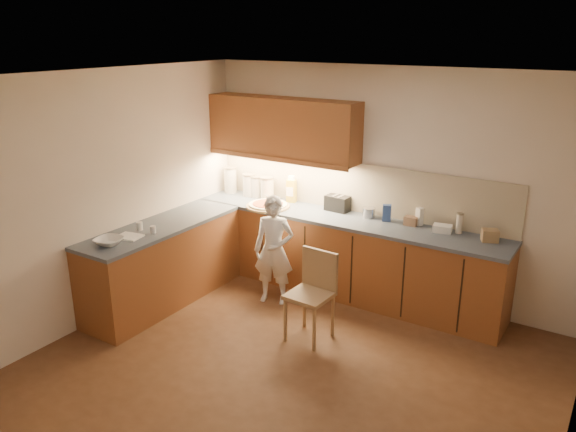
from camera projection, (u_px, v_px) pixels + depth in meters
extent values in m
plane|color=#53321C|center=(291.00, 369.00, 5.13)|extent=(4.50, 4.50, 0.00)
cube|color=beige|center=(386.00, 184.00, 6.33)|extent=(4.50, 0.04, 2.60)
cube|color=beige|center=(101.00, 341.00, 3.12)|extent=(4.50, 0.04, 2.60)
cube|color=beige|center=(110.00, 196.00, 5.87)|extent=(0.04, 4.00, 2.60)
cube|color=white|center=(292.00, 78.00, 4.32)|extent=(4.50, 4.00, 0.04)
cube|color=brown|center=(342.00, 256.00, 6.55)|extent=(3.75, 0.60, 0.88)
cube|color=brown|center=(164.00, 265.00, 6.31)|extent=(0.60, 2.00, 0.88)
cube|color=#434E5F|center=(343.00, 219.00, 6.40)|extent=(3.77, 0.62, 0.04)
cube|color=#434E5F|center=(161.00, 226.00, 6.17)|extent=(0.62, 2.02, 0.04)
cube|color=black|center=(223.00, 239.00, 7.08)|extent=(0.02, 0.01, 0.80)
cube|color=black|center=(262.00, 249.00, 6.78)|extent=(0.02, 0.01, 0.80)
cube|color=black|center=(304.00, 259.00, 6.47)|extent=(0.02, 0.01, 0.80)
cube|color=black|center=(351.00, 270.00, 6.17)|extent=(0.02, 0.01, 0.80)
cube|color=black|center=(403.00, 283.00, 5.86)|extent=(0.02, 0.01, 0.80)
cube|color=black|center=(460.00, 297.00, 5.56)|extent=(0.02, 0.01, 0.80)
cube|color=#B8AC8F|center=(355.00, 187.00, 6.54)|extent=(3.75, 0.02, 0.58)
cube|color=brown|center=(283.00, 128.00, 6.67)|extent=(1.95, 0.35, 0.70)
cube|color=brown|center=(275.00, 159.00, 6.63)|extent=(1.95, 0.02, 0.06)
cylinder|color=tan|center=(268.00, 206.00, 6.77)|extent=(0.53, 0.53, 0.02)
cylinder|color=beige|center=(268.00, 204.00, 6.76)|extent=(0.46, 0.46, 0.02)
cylinder|color=#B73818|center=(268.00, 203.00, 6.76)|extent=(0.37, 0.37, 0.01)
sphere|color=white|center=(270.00, 203.00, 6.68)|extent=(0.07, 0.07, 0.07)
cylinder|color=white|center=(270.00, 203.00, 6.60)|extent=(0.07, 0.12, 0.21)
imported|color=white|center=(274.00, 250.00, 6.24)|extent=(0.52, 0.42, 1.24)
cylinder|color=tan|center=(285.00, 320.00, 5.55)|extent=(0.04, 0.04, 0.45)
cylinder|color=tan|center=(314.00, 330.00, 5.36)|extent=(0.04, 0.04, 0.45)
cylinder|color=tan|center=(304.00, 307.00, 5.81)|extent=(0.04, 0.04, 0.45)
cylinder|color=tan|center=(333.00, 316.00, 5.62)|extent=(0.04, 0.04, 0.45)
cube|color=tan|center=(309.00, 295.00, 5.51)|extent=(0.42, 0.42, 0.04)
cube|color=tan|center=(320.00, 269.00, 5.58)|extent=(0.40, 0.06, 0.40)
imported|color=white|center=(109.00, 241.00, 5.58)|extent=(0.32, 0.32, 0.07)
cylinder|color=beige|center=(230.00, 181.00, 7.34)|extent=(0.16, 0.16, 0.32)
cylinder|color=tan|center=(230.00, 168.00, 7.28)|extent=(0.17, 0.17, 0.02)
cylinder|color=silver|center=(249.00, 186.00, 7.19)|extent=(0.16, 0.16, 0.27)
cylinder|color=gray|center=(249.00, 175.00, 7.14)|extent=(0.17, 0.17, 0.02)
cylinder|color=silver|center=(257.00, 187.00, 7.15)|extent=(0.14, 0.14, 0.25)
cylinder|color=gray|center=(256.00, 177.00, 7.10)|extent=(0.15, 0.15, 0.02)
cylinder|color=beige|center=(267.00, 189.00, 7.06)|extent=(0.17, 0.17, 0.27)
cylinder|color=tan|center=(267.00, 178.00, 7.01)|extent=(0.18, 0.18, 0.02)
cube|color=gold|center=(291.00, 191.00, 6.93)|extent=(0.12, 0.10, 0.28)
cube|color=white|center=(291.00, 178.00, 6.88)|extent=(0.08, 0.06, 0.05)
cube|color=black|center=(337.00, 203.00, 6.60)|extent=(0.29, 0.18, 0.18)
cube|color=#BABBC0|center=(335.00, 195.00, 6.60)|extent=(0.04, 0.12, 0.00)
cube|color=#BABBC0|center=(340.00, 196.00, 6.56)|extent=(0.04, 0.12, 0.00)
cylinder|color=#A5A5AA|center=(369.00, 213.00, 6.38)|extent=(0.14, 0.14, 0.11)
cylinder|color=#A5A5AA|center=(369.00, 208.00, 6.36)|extent=(0.15, 0.15, 0.01)
cube|color=#2F4A8D|center=(387.00, 213.00, 6.25)|extent=(0.11, 0.10, 0.19)
cube|color=#9C7454|center=(411.00, 221.00, 6.12)|extent=(0.14, 0.10, 0.10)
cube|color=white|center=(420.00, 217.00, 6.11)|extent=(0.09, 0.09, 0.20)
cube|color=white|center=(442.00, 229.00, 5.92)|extent=(0.21, 0.17, 0.08)
cylinder|color=silver|center=(459.00, 224.00, 5.87)|extent=(0.07, 0.07, 0.21)
cylinder|color=gray|center=(460.00, 214.00, 5.83)|extent=(0.07, 0.07, 0.01)
cube|color=#9E7E55|center=(490.00, 235.00, 5.65)|extent=(0.20, 0.18, 0.12)
cube|color=white|center=(129.00, 237.00, 5.77)|extent=(0.28, 0.24, 0.02)
cylinder|color=silver|center=(139.00, 226.00, 5.98)|extent=(0.08, 0.08, 0.09)
cylinder|color=silver|center=(153.00, 230.00, 5.88)|extent=(0.07, 0.07, 0.08)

